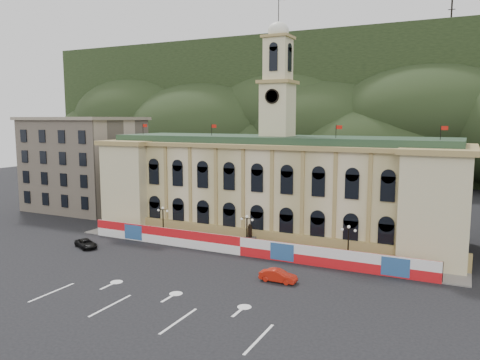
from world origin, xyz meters
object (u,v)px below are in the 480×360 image
at_px(statue, 250,241).
at_px(lamp_center, 247,230).
at_px(red_sedan, 278,276).
at_px(black_suv, 86,243).

bearing_deg(statue, lamp_center, -90.00).
relative_size(statue, red_sedan, 0.87).
height_order(statue, red_sedan, statue).
bearing_deg(statue, red_sedan, -51.24).
relative_size(red_sedan, black_suv, 0.88).
relative_size(lamp_center, red_sedan, 1.21).
bearing_deg(lamp_center, statue, 90.00).
bearing_deg(red_sedan, lamp_center, 41.53).
bearing_deg(black_suv, red_sedan, -67.30).
xyz_separation_m(red_sedan, black_suv, (-29.77, 1.04, -0.09)).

